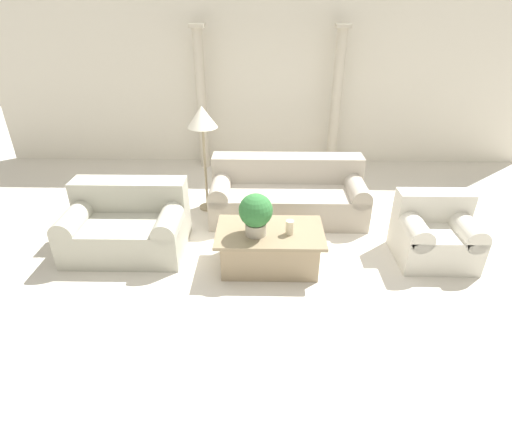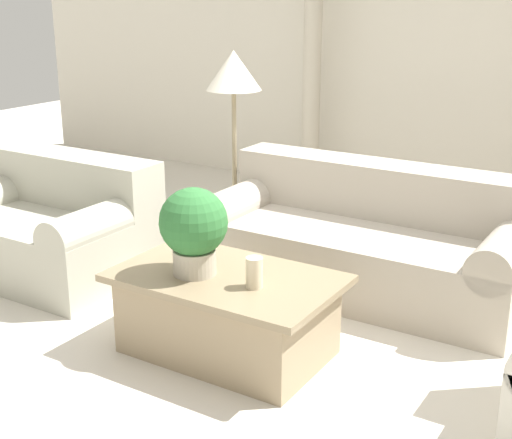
{
  "view_description": "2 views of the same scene",
  "coord_description": "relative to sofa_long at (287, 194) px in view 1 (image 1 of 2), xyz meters",
  "views": [
    {
      "loc": [
        -0.01,
        -4.37,
        2.81
      ],
      "look_at": [
        -0.09,
        -0.22,
        0.52
      ],
      "focal_mm": 28.0,
      "sensor_mm": 36.0,
      "label": 1
    },
    {
      "loc": [
        2.14,
        -3.42,
        1.99
      ],
      "look_at": [
        0.02,
        -0.02,
        0.69
      ],
      "focal_mm": 50.0,
      "sensor_mm": 36.0,
      "label": 2
    }
  ],
  "objects": [
    {
      "name": "wall_back",
      "position": [
        -0.34,
        2.3,
        1.26
      ],
      "size": [
        10.0,
        0.06,
        3.2
      ],
      "color": "silver",
      "rests_on": "ground_plane"
    },
    {
      "name": "floor_lamp",
      "position": [
        -1.2,
        0.18,
        1.0
      ],
      "size": [
        0.42,
        0.42,
        1.55
      ],
      "color": "gray",
      "rests_on": "ground_plane"
    },
    {
      "name": "pillar_candle",
      "position": [
        -0.05,
        -1.38,
        0.23
      ],
      "size": [
        0.09,
        0.09,
        0.17
      ],
      "color": "beige",
      "rests_on": "coffee_table"
    },
    {
      "name": "sofa_long",
      "position": [
        0.0,
        0.0,
        0.0
      ],
      "size": [
        2.19,
        0.98,
        0.83
      ],
      "color": "#ADA393",
      "rests_on": "ground_plane"
    },
    {
      "name": "potted_plant",
      "position": [
        -0.43,
        -1.39,
        0.41
      ],
      "size": [
        0.38,
        0.38,
        0.49
      ],
      "color": "#B2A893",
      "rests_on": "coffee_table"
    },
    {
      "name": "column_left",
      "position": [
        -1.47,
        1.97,
        0.93
      ],
      "size": [
        0.25,
        0.25,
        2.47
      ],
      "color": "beige",
      "rests_on": "ground_plane"
    },
    {
      "name": "ground_plane",
      "position": [
        -0.34,
        -0.9,
        -0.34
      ],
      "size": [
        16.0,
        16.0,
        0.0
      ],
      "primitive_type": "plane",
      "color": "silver"
    },
    {
      "name": "armchair",
      "position": [
        1.72,
        -1.1,
        0.01
      ],
      "size": [
        0.89,
        0.77,
        0.79
      ],
      "color": "beige",
      "rests_on": "ground_plane"
    },
    {
      "name": "loveseat",
      "position": [
        -2.06,
        -0.94,
        0.01
      ],
      "size": [
        1.44,
        0.98,
        0.83
      ],
      "color": "#AFAD9C",
      "rests_on": "ground_plane"
    },
    {
      "name": "coffee_table",
      "position": [
        -0.27,
        -1.31,
        -0.09
      ],
      "size": [
        1.25,
        0.77,
        0.48
      ],
      "color": "#998466",
      "rests_on": "ground_plane"
    },
    {
      "name": "column_right",
      "position": [
        0.93,
        1.97,
        0.93
      ],
      "size": [
        0.25,
        0.25,
        2.47
      ],
      "color": "beige",
      "rests_on": "ground_plane"
    }
  ]
}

